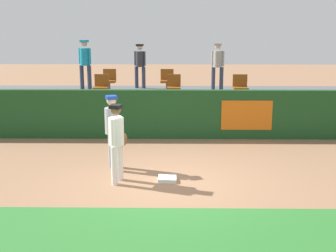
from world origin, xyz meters
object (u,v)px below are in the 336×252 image
seat_back_left (109,79)px  spectator_hooded (218,63)px  seat_front_left (101,86)px  seat_front_center (174,86)px  seat_back_center (167,79)px  player_fielder_home (117,138)px  player_runner_visitor (112,127)px  seat_front_right (240,86)px  first_base (167,179)px  spectator_capped (140,63)px  spectator_casual (85,61)px

seat_back_left → spectator_hooded: bearing=8.7°
seat_front_left → seat_front_center: bearing=-0.0°
seat_back_left → seat_back_center: same height
player_fielder_home → player_runner_visitor: size_ratio=0.97×
seat_front_left → seat_back_center: 2.79m
player_runner_visitor → seat_front_right: bearing=119.3°
spectator_hooded → seat_front_left: bearing=46.2°
player_runner_visitor → seat_front_left: bearing=171.1°
first_base → spectator_capped: bearing=98.5°
seat_front_center → seat_front_left: bearing=180.0°
spectator_hooded → player_fielder_home: bearing=85.0°
seat_front_left → spectator_casual: bearing=112.3°
seat_front_left → seat_front_right: 4.56m
first_base → seat_front_center: (0.13, 5.19, 1.35)m
player_runner_visitor → spectator_hooded: bearing=134.4°
spectator_hooded → spectator_casual: bearing=14.9°
first_base → seat_front_left: (-2.26, 5.19, 1.36)m
seat_front_left → seat_back_center: (2.13, 1.80, 0.00)m
seat_front_center → seat_front_right: (2.17, 0.00, 0.00)m
first_base → seat_front_left: size_ratio=0.48×
seat_back_left → seat_front_right: (4.56, -1.80, 0.00)m
seat_front_center → seat_back_center: bearing=98.1°
first_base → player_runner_visitor: 1.82m
spectator_capped → spectator_casual: bearing=31.2°
seat_front_left → spectator_capped: size_ratio=0.49×
seat_front_left → spectator_casual: size_ratio=0.45×
spectator_capped → seat_front_left: bearing=89.9°
seat_front_right → spectator_capped: (-3.50, 2.85, 0.52)m
seat_back_left → seat_back_center: 2.13m
seat_front_left → seat_front_right: (4.56, 0.00, 0.00)m
seat_back_center → spectator_capped: 1.59m
seat_back_left → spectator_casual: bearing=147.1°
seat_front_left → seat_back_center: size_ratio=1.00×
spectator_capped → spectator_casual: spectator_casual is taller
player_runner_visitor → seat_back_left: (-0.96, 6.18, 0.38)m
player_fielder_home → seat_back_left: seat_back_left is taller
first_base → seat_back_center: seat_back_center is taller
seat_front_center → first_base: bearing=-91.4°
first_base → seat_front_center: size_ratio=0.48×
first_base → spectator_hooded: 8.04m
player_fielder_home → seat_back_center: bearing=-173.0°
seat_back_left → spectator_hooded: spectator_hooded is taller
seat_back_center → seat_front_right: size_ratio=1.00×
spectator_casual → first_base: bearing=133.9°
player_fielder_home → seat_front_left: bearing=-152.8°
player_fielder_home → spectator_hooded: size_ratio=0.97×
seat_back_left → spectator_casual: (-1.01, 0.65, 0.61)m
seat_front_left → seat_front_center: 2.39m
player_fielder_home → spectator_capped: bearing=-164.5°
first_base → seat_back_center: 7.12m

